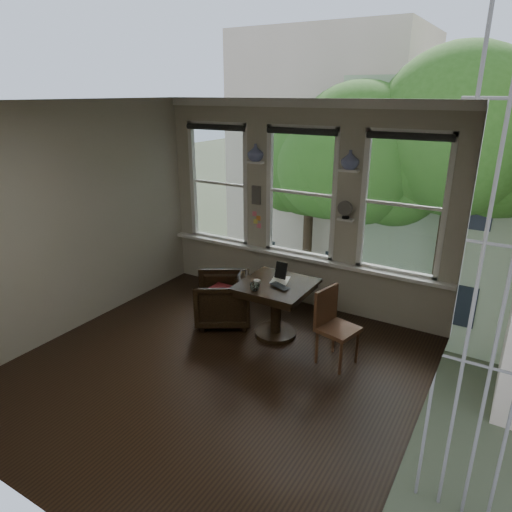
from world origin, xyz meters
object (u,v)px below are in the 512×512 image
Objects in this scene: table at (276,310)px; side_chair_right at (338,329)px; armchair_left at (222,299)px; laptop at (277,287)px; mug at (257,283)px.

side_chair_right reaches higher than table.
laptop reaches higher than armchair_left.
table is at bearing 91.01° from side_chair_right.
mug is at bearing 103.19° from side_chair_right.
side_chair_right reaches higher than armchair_left.
laptop is at bearing -57.66° from table.
armchair_left is (-0.82, -0.05, -0.03)m from table.
table is 1.18× the size of armchair_left.
table is 9.80× the size of mug.
table reaches higher than armchair_left.
side_chair_right is at bearing -12.66° from table.
mug is (-0.17, -0.20, 0.42)m from table.
side_chair_right reaches higher than laptop.
laptop is (0.08, -0.13, 0.39)m from table.
table is 0.97m from side_chair_right.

